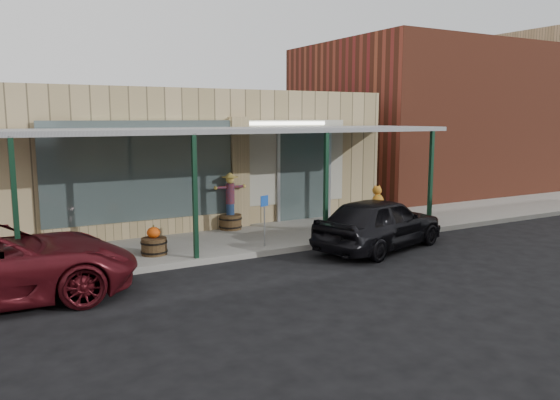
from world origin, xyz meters
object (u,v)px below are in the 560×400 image
barrel_pumpkin (154,244)px  handicap_sign (264,214)px  barrel_scarecrow (230,210)px  parked_sedan (380,223)px

barrel_pumpkin → handicap_sign: (2.67, -0.56, 0.58)m
barrel_scarecrow → handicap_sign: barrel_scarecrow is taller
parked_sedan → barrel_pumpkin: bearing=56.2°
parked_sedan → handicap_sign: bearing=50.8°
barrel_pumpkin → barrel_scarecrow: bearing=33.2°
barrel_pumpkin → parked_sedan: parked_sedan is taller
barrel_scarecrow → parked_sedan: 4.41m
barrel_pumpkin → handicap_sign: handicap_sign is taller
barrel_pumpkin → parked_sedan: bearing=-17.6°
barrel_pumpkin → parked_sedan: (5.42, -1.72, 0.29)m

